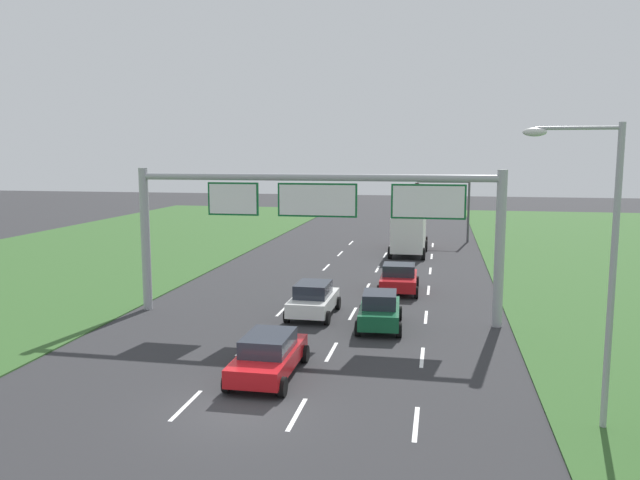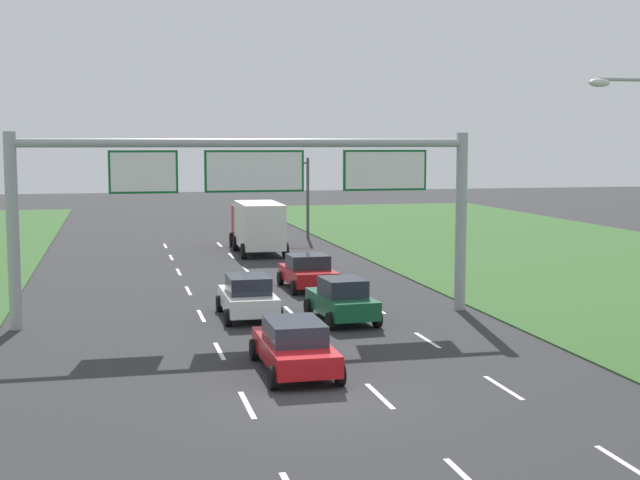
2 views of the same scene
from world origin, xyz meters
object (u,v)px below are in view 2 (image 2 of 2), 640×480
object	(u,v)px
car_lead_silver	(342,300)
traffic_light_mast	(280,183)
car_mid_lane	(294,346)
car_far_ahead	(248,296)
box_truck	(257,225)
car_near_red	(308,272)
sign_gantry	(257,187)

from	to	relation	value
car_lead_silver	traffic_light_mast	world-z (taller)	traffic_light_mast
car_lead_silver	car_mid_lane	size ratio (longest dim) A/B	0.91
car_far_ahead	box_truck	xyz separation A→B (m)	(3.55, 20.09, 0.86)
car_near_red	box_truck	distance (m)	14.07
traffic_light_mast	car_far_ahead	bearing A→B (deg)	-103.06
car_near_red	car_mid_lane	distance (m)	14.79
sign_gantry	car_far_ahead	bearing A→B (deg)	138.58
car_mid_lane	traffic_light_mast	size ratio (longest dim) A/B	0.80
car_lead_silver	traffic_light_mast	bearing A→B (deg)	80.56
car_far_ahead	traffic_light_mast	world-z (taller)	traffic_light_mast
car_lead_silver	car_far_ahead	size ratio (longest dim) A/B	1.02
car_near_red	car_lead_silver	size ratio (longest dim) A/B	0.98
car_near_red	car_lead_silver	xyz separation A→B (m)	(-0.35, -7.49, 0.02)
car_lead_silver	sign_gantry	bearing A→B (deg)	155.23
box_truck	car_mid_lane	bearing A→B (deg)	-96.01
box_truck	car_far_ahead	bearing A→B (deg)	-99.13
car_lead_silver	box_truck	xyz separation A→B (m)	(0.25, 21.54, 0.87)
car_far_ahead	box_truck	distance (m)	20.42
box_truck	traffic_light_mast	size ratio (longest dim) A/B	1.37
box_truck	traffic_light_mast	bearing A→B (deg)	69.75
car_near_red	car_far_ahead	bearing A→B (deg)	-122.52
car_lead_silver	traffic_light_mast	size ratio (longest dim) A/B	0.73
car_near_red	car_mid_lane	bearing A→B (deg)	-105.24
car_lead_silver	traffic_light_mast	xyz separation A→B (m)	(3.04, 28.75, 3.06)
car_mid_lane	car_far_ahead	xyz separation A→B (m)	(-0.11, 8.31, 0.04)
car_lead_silver	box_truck	world-z (taller)	box_truck
car_mid_lane	box_truck	xyz separation A→B (m)	(3.44, 28.40, 0.90)
car_lead_silver	traffic_light_mast	distance (m)	29.07
car_lead_silver	car_mid_lane	distance (m)	7.57
car_far_ahead	traffic_light_mast	bearing A→B (deg)	77.30
box_truck	car_near_red	bearing A→B (deg)	-88.69
car_near_red	sign_gantry	world-z (taller)	sign_gantry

